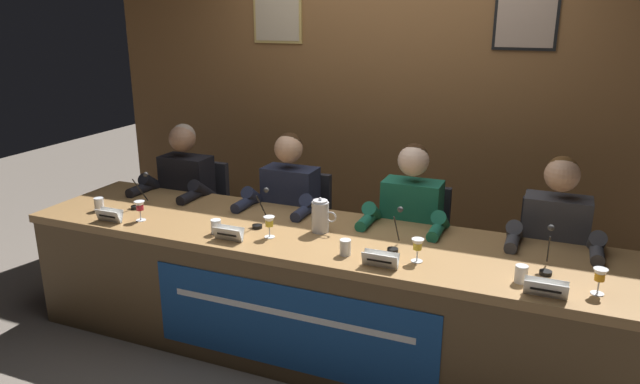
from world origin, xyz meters
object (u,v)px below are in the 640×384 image
at_px(panelist_center_right, 408,227).
at_px(nameplate_far_right, 546,289).
at_px(panelist_far_left, 181,196).
at_px(water_cup_far_right, 521,275).
at_px(microphone_center_right, 395,236).
at_px(juice_glass_far_right, 600,277).
at_px(juice_glass_far_left, 140,207).
at_px(microphone_far_left, 139,196).
at_px(panelist_center_left, 285,210).
at_px(juice_glass_center_left, 269,223).
at_px(chair_center_left, 298,238).
at_px(conference_table, 312,277).
at_px(water_cup_center_left, 216,227).
at_px(chair_center_right, 413,257).
at_px(water_pitcher_central, 320,216).
at_px(nameplate_center_right, 380,260).
at_px(chair_far_right, 549,278).
at_px(juice_glass_center_right, 418,246).
at_px(nameplate_far_left, 109,215).
at_px(water_cup_center_right, 345,248).
at_px(panelist_far_right, 553,248).
at_px(water_cup_far_left, 99,205).
at_px(microphone_center_left, 260,214).
at_px(nameplate_center_left, 228,234).
at_px(microphone_far_right, 547,257).
at_px(chair_far_left, 199,223).

xyz_separation_m(panelist_center_right, nameplate_far_right, (0.82, -0.74, 0.08)).
distance_m(panelist_far_left, water_cup_far_right, 2.46).
height_order(microphone_center_right, juice_glass_far_right, microphone_center_right).
distance_m(juice_glass_far_left, microphone_far_left, 0.27).
relative_size(panelist_center_left, juice_glass_center_left, 9.83).
bearing_deg(juice_glass_far_left, chair_center_left, 50.56).
bearing_deg(panelist_far_left, nameplate_far_right, -16.50).
xyz_separation_m(juice_glass_center_left, water_cup_far_right, (1.36, -0.06, -0.05)).
distance_m(conference_table, microphone_center_right, 0.56).
bearing_deg(water_cup_center_left, chair_center_right, 40.86).
relative_size(panelist_center_left, water_pitcher_central, 5.80).
distance_m(conference_table, nameplate_center_right, 0.57).
bearing_deg(nameplate_far_right, nameplate_center_right, 178.55).
xyz_separation_m(conference_table, chair_far_right, (1.26, 0.72, -0.09)).
bearing_deg(juice_glass_center_left, water_pitcher_central, 39.65).
relative_size(water_cup_center_left, juice_glass_center_right, 0.69).
relative_size(panelist_far_left, microphone_far_left, 5.64).
bearing_deg(panelist_center_left, nameplate_far_left, -139.56).
bearing_deg(water_cup_center_right, panelist_far_right, 32.33).
relative_size(panelist_far_left, water_cup_far_left, 14.34).
bearing_deg(microphone_center_left, microphone_far_left, 179.49).
distance_m(conference_table, water_cup_center_left, 0.62).
bearing_deg(nameplate_center_left, microphone_center_right, 14.72).
relative_size(juice_glass_center_left, juice_glass_center_right, 1.00).
height_order(juice_glass_center_left, panelist_far_right, panelist_far_right).
xyz_separation_m(microphone_center_right, microphone_far_right, (0.77, 0.02, 0.00)).
bearing_deg(chair_far_right, panelist_center_left, -173.22).
distance_m(panelist_far_right, water_cup_far_right, 0.65).
distance_m(panelist_center_left, chair_center_right, 0.90).
xyz_separation_m(chair_center_left, nameplate_center_left, (-0.01, -0.90, 0.36)).
height_order(microphone_far_left, water_pitcher_central, microphone_far_left).
bearing_deg(nameplate_center_right, microphone_far_right, 19.12).
relative_size(water_cup_center_left, panelist_far_right, 0.07).
bearing_deg(conference_table, panelist_far_right, 22.48).
bearing_deg(chair_far_left, water_cup_far_right, -19.13).
bearing_deg(panelist_far_right, conference_table, -157.52).
distance_m(water_cup_far_left, panelist_far_right, 2.78).
relative_size(chair_far_left, juice_glass_center_left, 7.19).
xyz_separation_m(chair_center_right, panelist_center_right, (0.00, -0.20, 0.28)).
bearing_deg(chair_far_left, panelist_center_right, -6.78).
xyz_separation_m(panelist_center_left, nameplate_far_right, (1.66, -0.74, 0.08)).
bearing_deg(water_cup_far_right, water_cup_far_left, 178.97).
relative_size(water_cup_far_left, water_pitcher_central, 0.40).
xyz_separation_m(microphone_center_left, water_cup_center_right, (0.62, -0.21, -0.04)).
bearing_deg(juice_glass_far_right, microphone_far_left, 175.88).
height_order(conference_table, microphone_far_left, microphone_far_left).
relative_size(juice_glass_center_left, microphone_far_right, 0.57).
distance_m(juice_glass_far_left, chair_far_right, 2.53).
bearing_deg(microphone_far_right, conference_table, -176.81).
relative_size(microphone_far_left, water_cup_far_right, 2.54).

